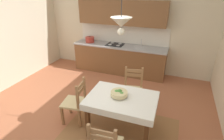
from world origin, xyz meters
TOP-DOWN VIEW (x-y plane):
  - ground_plane at (0.00, 0.00)m, footprint 5.84×6.08m
  - wall_back at (0.00, 2.80)m, footprint 5.84×0.12m
  - area_rug at (0.79, -0.15)m, footprint 2.10×1.60m
  - kitchen_cabinetry at (-0.11, 2.47)m, footprint 2.90×0.63m
  - dining_table at (0.79, -0.05)m, footprint 1.25×0.89m
  - dining_chair_kitchen_side at (0.79, 0.78)m, footprint 0.49×0.49m
  - dining_chair_tv_side at (-0.16, -0.10)m, footprint 0.48×0.48m
  - fruit_bowl at (0.73, -0.03)m, footprint 0.30×0.30m
  - pendant_lamp at (0.75, -0.06)m, footprint 0.32×0.32m

SIDE VIEW (x-z plane):
  - ground_plane at x=0.00m, z-range -0.10..0.00m
  - area_rug at x=0.79m, z-range 0.00..0.01m
  - dining_chair_kitchen_side at x=0.79m, z-range -0.02..0.91m
  - dining_chair_tv_side at x=-0.16m, z-range -0.02..0.91m
  - dining_table at x=0.79m, z-range 0.23..0.99m
  - fruit_bowl at x=0.73m, z-range 0.75..0.87m
  - kitchen_cabinetry at x=-0.11m, z-range -0.24..1.96m
  - wall_back at x=0.00m, z-range 0.00..4.07m
  - pendant_lamp at x=0.75m, z-range 1.64..2.45m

